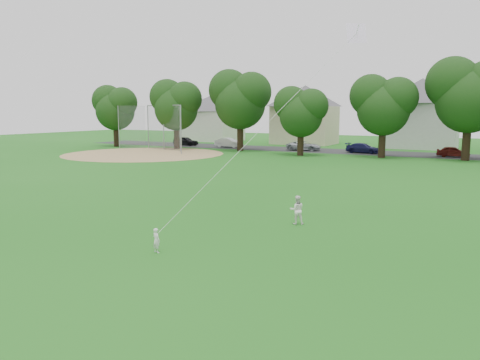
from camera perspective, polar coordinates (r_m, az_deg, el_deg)
The scene contains 10 objects.
ground at distance 16.41m, azimuth -5.62°, elevation -8.70°, with size 160.00×160.00×0.00m, color #196116.
street at distance 55.83m, azimuth 19.56°, elevation 2.99°, with size 90.00×7.00×0.01m, color #2D2D30.
dirt_infield at distance 54.00m, azimuth -11.62°, elevation 3.14°, with size 18.00×18.00×0.02m, color #9E7F51.
toddler at distance 16.38m, azimuth -10.17°, elevation -7.25°, with size 0.31×0.21×0.86m, color white.
older_boy at distance 20.16m, azimuth 6.96°, elevation -3.65°, with size 0.61×0.47×1.25m, color white.
kite at distance 17.96m, azimuth 3.27°, elevation 6.88°, with size 2.82×4.46×11.79m.
baseball_backstop at distance 59.06m, azimuth -9.76°, elevation 6.29°, with size 12.17×4.78×5.51m.
tree_row at distance 49.16m, azimuth 24.32°, elevation 9.50°, with size 81.46×9.38×10.74m.
parked_cars at distance 55.67m, azimuth 15.00°, elevation 3.78°, with size 53.80×2.43×1.25m.
house_row at distance 65.50m, azimuth 21.30°, elevation 7.92°, with size 75.88×13.33×10.58m.
Camera 1 is at (8.92, -12.90, 4.82)m, focal length 35.00 mm.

